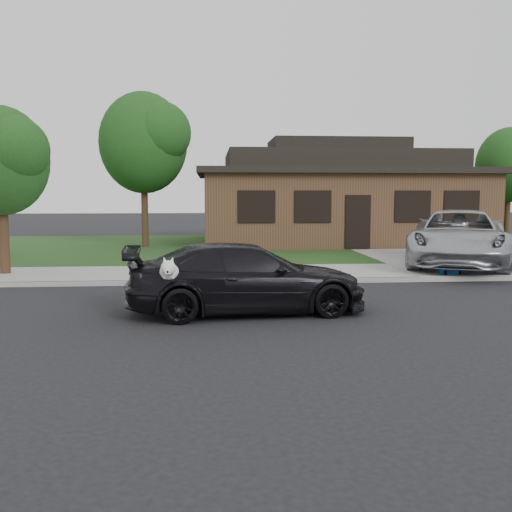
{
  "coord_description": "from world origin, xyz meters",
  "views": [
    {
      "loc": [
        -1.81,
        -11.04,
        2.31
      ],
      "look_at": [
        -0.91,
        0.04,
        1.1
      ],
      "focal_mm": 40.0,
      "sensor_mm": 36.0,
      "label": 1
    }
  ],
  "objects": [
    {
      "name": "ground",
      "position": [
        0.0,
        0.0,
        0.0
      ],
      "size": [
        120.0,
        120.0,
        0.0
      ],
      "primitive_type": "plane",
      "color": "black",
      "rests_on": "ground"
    },
    {
      "name": "sidewalk",
      "position": [
        0.0,
        5.0,
        0.06
      ],
      "size": [
        60.0,
        3.0,
        0.12
      ],
      "primitive_type": "cube",
      "color": "gray",
      "rests_on": "ground"
    },
    {
      "name": "curb",
      "position": [
        0.0,
        3.5,
        0.06
      ],
      "size": [
        60.0,
        0.12,
        0.12
      ],
      "primitive_type": "cube",
      "color": "gray",
      "rests_on": "ground"
    },
    {
      "name": "lawn",
      "position": [
        0.0,
        13.0,
        0.07
      ],
      "size": [
        60.0,
        13.0,
        0.13
      ],
      "primitive_type": "cube",
      "color": "#193814",
      "rests_on": "ground"
    },
    {
      "name": "driveway",
      "position": [
        6.0,
        10.0,
        0.07
      ],
      "size": [
        4.5,
        13.0,
        0.14
      ],
      "primitive_type": "cube",
      "color": "gray",
      "rests_on": "ground"
    },
    {
      "name": "sedan",
      "position": [
        -1.11,
        -0.06,
        0.68
      ],
      "size": [
        4.85,
        2.48,
        1.36
      ],
      "rotation": [
        0.0,
        0.0,
        1.67
      ],
      "color": "black",
      "rests_on": "ground"
    },
    {
      "name": "minivan",
      "position": [
        5.81,
        5.83,
        0.99
      ],
      "size": [
        5.06,
        6.7,
        1.69
      ],
      "primitive_type": "imported",
      "rotation": [
        0.0,
        0.0,
        -0.42
      ],
      "color": "#ADAFB5",
      "rests_on": "driveway"
    },
    {
      "name": "recycling_bin",
      "position": [
        4.72,
        4.0,
        0.61
      ],
      "size": [
        0.68,
        0.68,
        0.98
      ],
      "rotation": [
        0.0,
        0.0,
        -0.17
      ],
      "color": "navy",
      "rests_on": "sidewalk"
    },
    {
      "name": "house",
      "position": [
        4.0,
        15.0,
        2.13
      ],
      "size": [
        12.6,
        8.6,
        4.65
      ],
      "color": "#422B1C",
      "rests_on": "ground"
    },
    {
      "name": "tree_0",
      "position": [
        -4.34,
        12.88,
        4.48
      ],
      "size": [
        3.78,
        3.6,
        6.34
      ],
      "color": "#332114",
      "rests_on": "ground"
    },
    {
      "name": "tree_2",
      "position": [
        -7.38,
        5.11,
        3.27
      ],
      "size": [
        2.73,
        2.6,
        4.59
      ],
      "color": "#332114",
      "rests_on": "ground"
    }
  ]
}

